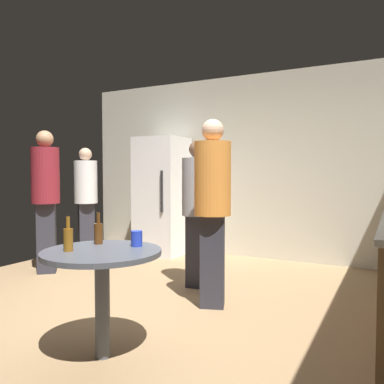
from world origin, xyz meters
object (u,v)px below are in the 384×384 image
at_px(person_in_orange_shirt, 213,198).
at_px(foreground_table, 102,265).
at_px(beer_bottle_amber, 68,239).
at_px(beer_bottle_brown, 98,233).
at_px(person_in_white_shirt, 86,193).
at_px(refrigerator, 162,196).
at_px(plastic_cup_blue, 137,239).
at_px(person_in_maroon_shirt, 46,190).
at_px(person_in_gray_shirt, 198,202).

bearing_deg(person_in_orange_shirt, foreground_table, -30.07).
bearing_deg(person_in_orange_shirt, beer_bottle_amber, -35.73).
xyz_separation_m(beer_bottle_brown, person_in_orange_shirt, (0.41, 1.10, 0.21)).
bearing_deg(person_in_white_shirt, person_in_orange_shirt, 13.76).
bearing_deg(beer_bottle_brown, refrigerator, 113.72).
bearing_deg(person_in_orange_shirt, plastic_cup_blue, -25.41).
distance_m(foreground_table, person_in_maroon_shirt, 2.60).
height_order(beer_bottle_brown, person_in_maroon_shirt, person_in_maroon_shirt).
relative_size(beer_bottle_amber, beer_bottle_brown, 1.00).
distance_m(refrigerator, person_in_maroon_shirt, 1.80).
bearing_deg(person_in_orange_shirt, person_in_gray_shirt, -160.14).
relative_size(plastic_cup_blue, person_in_maroon_shirt, 0.06).
bearing_deg(person_in_maroon_shirt, refrigerator, 117.35).
bearing_deg(foreground_table, person_in_maroon_shirt, 145.99).
height_order(foreground_table, beer_bottle_amber, beer_bottle_amber).
distance_m(refrigerator, foreground_table, 3.44).
relative_size(foreground_table, beer_bottle_amber, 3.48).
xyz_separation_m(person_in_gray_shirt, person_in_orange_shirt, (0.41, -0.50, 0.09)).
relative_size(foreground_table, person_in_gray_shirt, 0.50).
bearing_deg(plastic_cup_blue, person_in_orange_shirt, 83.88).
bearing_deg(person_in_gray_shirt, plastic_cup_blue, 7.58).
bearing_deg(plastic_cup_blue, person_in_white_shirt, 138.78).
bearing_deg(person_in_white_shirt, person_in_gray_shirt, 21.16).
bearing_deg(person_in_orange_shirt, person_in_maroon_shirt, -113.46).
distance_m(beer_bottle_amber, person_in_orange_shirt, 1.47).
distance_m(refrigerator, person_in_white_shirt, 1.14).
bearing_deg(refrigerator, beer_bottle_amber, -68.22).
relative_size(refrigerator, person_in_maroon_shirt, 1.01).
bearing_deg(person_in_orange_shirt, person_in_white_shirt, -133.03).
xyz_separation_m(beer_bottle_amber, person_in_orange_shirt, (0.41, 1.39, 0.21)).
xyz_separation_m(person_in_gray_shirt, person_in_white_shirt, (-2.20, 0.65, 0.02)).
bearing_deg(refrigerator, beer_bottle_brown, -66.28).
bearing_deg(person_in_maroon_shirt, person_in_gray_shirt, 58.54).
relative_size(plastic_cup_blue, person_in_white_shirt, 0.07).
bearing_deg(refrigerator, person_in_orange_shirt, -47.24).
distance_m(person_in_gray_shirt, person_in_orange_shirt, 0.66).
xyz_separation_m(beer_bottle_amber, person_in_gray_shirt, (0.00, 1.90, 0.12)).
bearing_deg(plastic_cup_blue, beer_bottle_amber, -130.44).
height_order(beer_bottle_amber, plastic_cup_blue, beer_bottle_amber).
height_order(person_in_maroon_shirt, person_in_orange_shirt, person_in_maroon_shirt).
xyz_separation_m(refrigerator, plastic_cup_blue, (1.59, -2.88, -0.11)).
bearing_deg(refrigerator, foreground_table, -64.75).
relative_size(beer_bottle_amber, person_in_orange_shirt, 0.13).
bearing_deg(plastic_cup_blue, person_in_maroon_shirt, 151.68).
relative_size(person_in_white_shirt, person_in_orange_shirt, 0.93).
xyz_separation_m(person_in_white_shirt, person_in_orange_shirt, (2.61, -1.15, 0.07)).
relative_size(person_in_gray_shirt, person_in_orange_shirt, 0.92).
height_order(person_in_white_shirt, person_in_maroon_shirt, person_in_maroon_shirt).
relative_size(refrigerator, beer_bottle_amber, 7.83).
distance_m(foreground_table, person_in_gray_shirt, 1.80).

